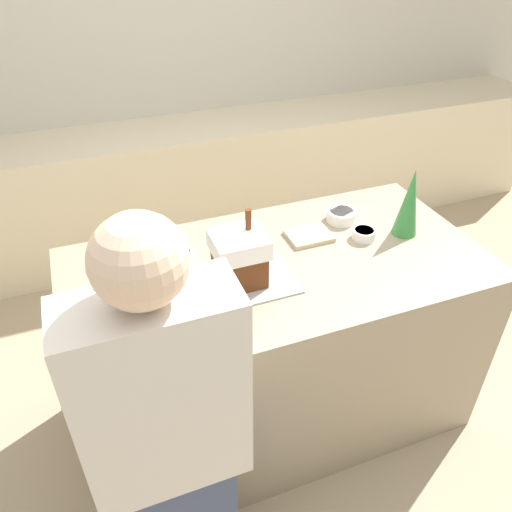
{
  "coord_description": "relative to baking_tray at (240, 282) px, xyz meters",
  "views": [
    {
      "loc": [
        -0.69,
        -1.55,
        2.17
      ],
      "look_at": [
        -0.1,
        0.0,
        1.0
      ],
      "focal_mm": 35.0,
      "sensor_mm": 36.0,
      "label": 1
    }
  ],
  "objects": [
    {
      "name": "candy_bowl_beside_tree",
      "position": [
        -0.18,
        0.23,
        0.02
      ],
      "size": [
        0.11,
        0.11,
        0.05
      ],
      "color": "white",
      "rests_on": "kitchen_island"
    },
    {
      "name": "candy_bowl_behind_tray",
      "position": [
        -0.44,
        0.16,
        0.02
      ],
      "size": [
        0.09,
        0.09,
        0.04
      ],
      "color": "white",
      "rests_on": "kitchen_island"
    },
    {
      "name": "decorative_tree",
      "position": [
        0.82,
        0.08,
        0.15
      ],
      "size": [
        0.11,
        0.11,
        0.32
      ],
      "color": "#33843D",
      "rests_on": "kitchen_island"
    },
    {
      "name": "baking_tray",
      "position": [
        0.0,
        0.0,
        0.0
      ],
      "size": [
        0.43,
        0.31,
        0.01
      ],
      "color": "#B2B2BC",
      "rests_on": "kitchen_island"
    },
    {
      "name": "candy_bowl_far_left",
      "position": [
        0.17,
        0.34,
        0.02
      ],
      "size": [
        0.09,
        0.09,
        0.04
      ],
      "color": "white",
      "rests_on": "kitchen_island"
    },
    {
      "name": "cookbook",
      "position": [
        0.4,
        0.2,
        0.01
      ],
      "size": [
        0.2,
        0.15,
        0.02
      ],
      "color": "#CCB78C",
      "rests_on": "kitchen_island"
    },
    {
      "name": "kitchen_island",
      "position": [
        0.19,
        0.07,
        -0.47
      ],
      "size": [
        1.78,
        0.9,
        0.94
      ],
      "color": "gray",
      "rests_on": "ground_plane"
    },
    {
      "name": "ground_plane",
      "position": [
        0.19,
        0.07,
        -0.94
      ],
      "size": [
        12.0,
        12.0,
        0.0
      ],
      "primitive_type": "plane",
      "color": "tan"
    },
    {
      "name": "gingerbread_house",
      "position": [
        0.0,
        0.0,
        0.12
      ],
      "size": [
        0.2,
        0.19,
        0.3
      ],
      "color": "#5B2D14",
      "rests_on": "baking_tray"
    },
    {
      "name": "person",
      "position": [
        -0.42,
        -0.59,
        -0.08
      ],
      "size": [
        0.44,
        0.55,
        1.66
      ],
      "color": "#424C6B",
      "rests_on": "ground_plane"
    },
    {
      "name": "wall_back",
      "position": [
        0.19,
        2.16,
        0.36
      ],
      "size": [
        8.0,
        0.05,
        2.6
      ],
      "color": "beige",
      "rests_on": "ground_plane"
    },
    {
      "name": "back_cabinet_block",
      "position": [
        0.19,
        1.84,
        -0.49
      ],
      "size": [
        6.0,
        0.6,
        0.9
      ],
      "color": "beige",
      "rests_on": "ground_plane"
    },
    {
      "name": "candy_bowl_front_corner",
      "position": [
        -0.41,
        0.27,
        0.02
      ],
      "size": [
        0.09,
        0.09,
        0.04
      ],
      "color": "white",
      "rests_on": "kitchen_island"
    },
    {
      "name": "candy_bowl_near_tray_right",
      "position": [
        0.63,
        0.1,
        0.02
      ],
      "size": [
        0.1,
        0.1,
        0.05
      ],
      "color": "white",
      "rests_on": "kitchen_island"
    },
    {
      "name": "candy_bowl_far_right",
      "position": [
        0.61,
        0.28,
        0.03
      ],
      "size": [
        0.14,
        0.14,
        0.05
      ],
      "color": "white",
      "rests_on": "kitchen_island"
    }
  ]
}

